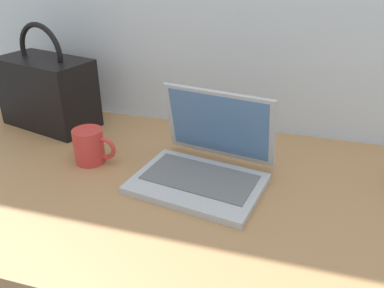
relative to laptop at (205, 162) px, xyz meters
The scene contains 4 objects.
desk 0.08m from the laptop, 121.19° to the right, with size 1.60×0.76×0.03m.
laptop is the anchor object (origin of this frame).
coffee_mug 0.32m from the laptop, behind, with size 0.12×0.08×0.10m.
handbag 0.61m from the laptop, 162.05° to the left, with size 0.33×0.23×0.33m.
Camera 1 is at (0.24, -0.77, 0.56)m, focal length 36.42 mm.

